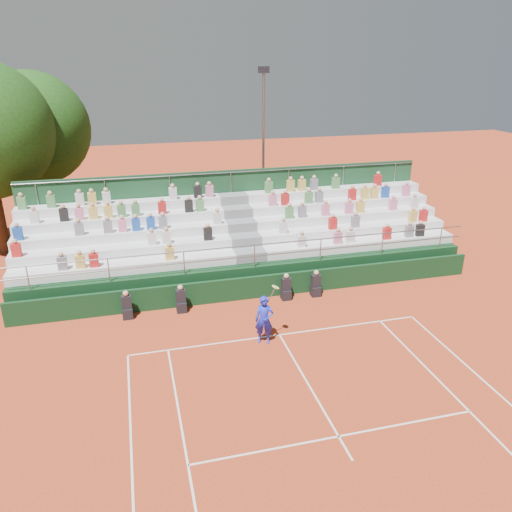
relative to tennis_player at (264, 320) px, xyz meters
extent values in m
plane|color=#B43D1E|center=(0.68, 0.31, -0.91)|extent=(90.00, 90.00, 0.00)
cube|color=white|center=(0.68, 0.31, -0.90)|extent=(11.00, 0.06, 0.01)
cube|color=white|center=(0.68, -2.89, -0.90)|extent=(0.06, 6.40, 0.01)
cube|color=white|center=(0.68, -5.18, -0.90)|extent=(8.22, 0.06, 0.01)
cube|color=black|center=(0.68, 3.51, -0.41)|extent=(20.00, 0.15, 1.00)
cube|color=black|center=(-4.74, 3.06, -0.69)|extent=(0.40, 0.40, 0.44)
cube|color=black|center=(-4.74, 3.06, -0.21)|extent=(0.38, 0.25, 0.55)
sphere|color=tan|center=(-4.74, 3.06, 0.17)|extent=(0.22, 0.22, 0.22)
cube|color=black|center=(-2.63, 3.06, -0.69)|extent=(0.40, 0.40, 0.44)
cube|color=black|center=(-2.63, 3.06, -0.21)|extent=(0.38, 0.25, 0.55)
sphere|color=tan|center=(-2.63, 3.06, 0.17)|extent=(0.22, 0.22, 0.22)
cube|color=black|center=(1.80, 3.06, -0.69)|extent=(0.40, 0.40, 0.44)
cube|color=black|center=(1.80, 3.06, -0.21)|extent=(0.38, 0.25, 0.55)
sphere|color=tan|center=(1.80, 3.06, 0.17)|extent=(0.22, 0.22, 0.22)
cube|color=black|center=(3.14, 3.06, -0.69)|extent=(0.40, 0.40, 0.44)
cube|color=black|center=(3.14, 3.06, -0.21)|extent=(0.38, 0.25, 0.55)
sphere|color=tan|center=(3.14, 3.06, 0.17)|extent=(0.22, 0.22, 0.22)
cube|color=black|center=(0.68, 6.61, -0.31)|extent=(20.00, 5.20, 1.20)
cube|color=silver|center=(-4.67, 4.94, 0.50)|extent=(9.30, 0.85, 0.42)
cube|color=silver|center=(6.03, 4.94, 0.50)|extent=(9.30, 0.85, 0.42)
cube|color=slate|center=(0.68, 4.94, 0.50)|extent=(1.40, 0.85, 0.42)
cube|color=silver|center=(-4.67, 5.79, 0.92)|extent=(9.30, 0.85, 0.42)
cube|color=silver|center=(6.03, 5.79, 0.92)|extent=(9.30, 0.85, 0.42)
cube|color=slate|center=(0.68, 5.79, 0.92)|extent=(1.40, 0.85, 0.42)
cube|color=silver|center=(-4.67, 6.64, 1.34)|extent=(9.30, 0.85, 0.42)
cube|color=silver|center=(6.03, 6.64, 1.34)|extent=(9.30, 0.85, 0.42)
cube|color=slate|center=(0.68, 6.64, 1.34)|extent=(1.40, 0.85, 0.42)
cube|color=silver|center=(-4.67, 7.49, 1.76)|extent=(9.30, 0.85, 0.42)
cube|color=silver|center=(6.03, 7.49, 1.76)|extent=(9.30, 0.85, 0.42)
cube|color=slate|center=(0.68, 7.49, 1.76)|extent=(1.40, 0.85, 0.42)
cube|color=silver|center=(-4.67, 8.34, 2.18)|extent=(9.30, 0.85, 0.42)
cube|color=silver|center=(6.03, 8.34, 2.18)|extent=(9.30, 0.85, 0.42)
cube|color=slate|center=(0.68, 8.34, 2.18)|extent=(1.40, 0.85, 0.42)
cube|color=#194225|center=(0.68, 8.86, 1.29)|extent=(20.00, 0.12, 4.40)
cylinder|color=gray|center=(0.68, 4.06, 1.29)|extent=(20.00, 0.05, 0.05)
cylinder|color=gray|center=(0.68, 8.76, 3.39)|extent=(20.00, 0.05, 0.05)
cube|color=slate|center=(-7.11, 4.79, 0.99)|extent=(0.36, 0.24, 0.56)
cube|color=gold|center=(-6.43, 4.79, 0.99)|extent=(0.36, 0.24, 0.56)
cube|color=red|center=(-5.89, 4.79, 0.99)|extent=(0.36, 0.24, 0.56)
cube|color=gold|center=(-2.83, 4.79, 0.99)|extent=(0.36, 0.24, 0.56)
cube|color=red|center=(-8.90, 5.64, 1.41)|extent=(0.36, 0.24, 0.56)
cube|color=silver|center=(-3.48, 5.64, 1.41)|extent=(0.36, 0.24, 0.56)
cube|color=silver|center=(-2.86, 5.64, 1.41)|extent=(0.36, 0.24, 0.56)
cube|color=black|center=(-1.05, 5.64, 1.41)|extent=(0.36, 0.24, 0.56)
cube|color=#1E4CB2|center=(-8.91, 6.49, 1.83)|extent=(0.36, 0.24, 0.56)
cube|color=slate|center=(-6.47, 6.49, 1.83)|extent=(0.36, 0.24, 0.56)
cube|color=slate|center=(-5.28, 6.49, 1.83)|extent=(0.36, 0.24, 0.56)
cube|color=pink|center=(-4.67, 6.49, 1.83)|extent=(0.36, 0.24, 0.56)
cube|color=#1E4CB2|center=(-4.09, 6.49, 1.83)|extent=(0.36, 0.24, 0.56)
cube|color=#1E4CB2|center=(-3.45, 6.49, 1.83)|extent=(0.36, 0.24, 0.56)
cube|color=slate|center=(-2.91, 6.49, 1.83)|extent=(0.36, 0.24, 0.56)
cube|color=silver|center=(-0.45, 6.49, 1.83)|extent=(0.36, 0.24, 0.56)
cube|color=silver|center=(-8.31, 7.34, 2.25)|extent=(0.36, 0.24, 0.56)
cube|color=black|center=(-7.11, 7.34, 2.25)|extent=(0.36, 0.24, 0.56)
cube|color=pink|center=(-6.47, 7.34, 2.25)|extent=(0.36, 0.24, 0.56)
cube|color=gold|center=(-5.88, 7.34, 2.25)|extent=(0.36, 0.24, 0.56)
cube|color=gold|center=(-5.23, 7.34, 2.25)|extent=(0.36, 0.24, 0.56)
cube|color=#4C8C4C|center=(-4.66, 7.34, 2.25)|extent=(0.36, 0.24, 0.56)
cube|color=#4C8C4C|center=(-4.03, 7.34, 2.25)|extent=(0.36, 0.24, 0.56)
cube|color=red|center=(-2.85, 7.34, 2.25)|extent=(0.36, 0.24, 0.56)
cube|color=black|center=(-1.63, 7.34, 2.25)|extent=(0.36, 0.24, 0.56)
cube|color=#4C8C4C|center=(-1.11, 7.34, 2.25)|extent=(0.36, 0.24, 0.56)
cube|color=#4C8C4C|center=(-8.88, 8.19, 2.67)|extent=(0.36, 0.24, 0.56)
cube|color=#4C8C4C|center=(-7.67, 8.19, 2.67)|extent=(0.36, 0.24, 0.56)
cube|color=silver|center=(-6.44, 8.19, 2.67)|extent=(0.36, 0.24, 0.56)
cube|color=gold|center=(-5.91, 8.19, 2.67)|extent=(0.36, 0.24, 0.56)
cube|color=silver|center=(-5.28, 8.19, 2.67)|extent=(0.36, 0.24, 0.56)
cube|color=silver|center=(-2.25, 8.19, 2.67)|extent=(0.36, 0.24, 0.56)
cube|color=black|center=(-1.07, 8.19, 2.67)|extent=(0.36, 0.24, 0.56)
cube|color=pink|center=(-0.50, 8.19, 2.67)|extent=(0.36, 0.24, 0.56)
cube|color=silver|center=(3.05, 4.79, 0.99)|extent=(0.36, 0.24, 0.56)
cube|color=pink|center=(4.80, 4.79, 0.99)|extent=(0.36, 0.24, 0.56)
cube|color=silver|center=(5.42, 4.79, 0.99)|extent=(0.36, 0.24, 0.56)
cube|color=red|center=(7.28, 4.79, 0.99)|extent=(0.36, 0.24, 0.56)
cube|color=slate|center=(8.44, 4.79, 0.99)|extent=(0.36, 0.24, 0.56)
cube|color=black|center=(9.02, 4.79, 0.99)|extent=(0.36, 0.24, 0.56)
cube|color=silver|center=(2.44, 5.64, 1.41)|extent=(0.36, 0.24, 0.56)
cube|color=red|center=(4.88, 5.64, 1.41)|extent=(0.36, 0.24, 0.56)
cube|color=slate|center=(6.03, 5.64, 1.41)|extent=(0.36, 0.24, 0.56)
cube|color=gold|center=(9.08, 5.64, 1.41)|extent=(0.36, 0.24, 0.56)
cube|color=red|center=(9.67, 5.64, 1.41)|extent=(0.36, 0.24, 0.56)
cube|color=#4C8C4C|center=(3.00, 6.49, 1.83)|extent=(0.36, 0.24, 0.56)
cube|color=slate|center=(3.64, 6.49, 1.83)|extent=(0.36, 0.24, 0.56)
cube|color=pink|center=(4.83, 6.49, 1.83)|extent=(0.36, 0.24, 0.56)
cube|color=pink|center=(6.06, 6.49, 1.83)|extent=(0.36, 0.24, 0.56)
cube|color=gold|center=(6.66, 6.49, 1.83)|extent=(0.36, 0.24, 0.56)
cube|color=pink|center=(8.43, 6.49, 1.83)|extent=(0.36, 0.24, 0.56)
cube|color=silver|center=(9.61, 6.49, 1.83)|extent=(0.36, 0.24, 0.56)
cube|color=pink|center=(2.42, 7.34, 2.25)|extent=(0.36, 0.24, 0.56)
cube|color=red|center=(3.06, 7.34, 2.25)|extent=(0.36, 0.24, 0.56)
cube|color=#4C8C4C|center=(4.27, 7.34, 2.25)|extent=(0.36, 0.24, 0.56)
cube|color=slate|center=(4.81, 7.34, 2.25)|extent=(0.36, 0.24, 0.56)
cube|color=red|center=(6.58, 7.34, 2.25)|extent=(0.36, 0.24, 0.56)
cube|color=gold|center=(7.27, 7.34, 2.25)|extent=(0.36, 0.24, 0.56)
cube|color=gold|center=(7.79, 7.34, 2.25)|extent=(0.36, 0.24, 0.56)
cube|color=#1E4CB2|center=(8.42, 7.34, 2.25)|extent=(0.36, 0.24, 0.56)
cube|color=pink|center=(9.60, 7.34, 2.25)|extent=(0.36, 0.24, 0.56)
cube|color=#4C8C4C|center=(2.47, 8.19, 2.67)|extent=(0.36, 0.24, 0.56)
cube|color=gold|center=(3.60, 8.19, 2.67)|extent=(0.36, 0.24, 0.56)
cube|color=gold|center=(4.19, 8.19, 2.67)|extent=(0.36, 0.24, 0.56)
cube|color=slate|center=(4.84, 8.19, 2.67)|extent=(0.36, 0.24, 0.56)
cube|color=#4C8C4C|center=(6.02, 8.19, 2.67)|extent=(0.36, 0.24, 0.56)
cube|color=red|center=(8.39, 8.19, 2.67)|extent=(0.36, 0.24, 0.56)
imported|color=#1B29D0|center=(0.00, 0.00, 0.00)|extent=(0.76, 0.62, 1.80)
cylinder|color=gray|center=(0.25, 0.00, 0.94)|extent=(0.26, 0.03, 0.51)
cylinder|color=#E5D866|center=(0.40, 0.00, 1.24)|extent=(0.26, 0.28, 0.14)
cylinder|color=#352313|center=(-10.80, 11.92, 0.91)|extent=(0.50, 0.50, 3.64)
cylinder|color=#352313|center=(-9.07, 15.19, 0.81)|extent=(0.50, 0.50, 3.43)
sphere|color=#153A0F|center=(-9.07, 15.19, 4.99)|extent=(6.17, 6.17, 6.17)
cylinder|color=gray|center=(3.50, 12.99, 3.47)|extent=(0.16, 0.16, 8.74)
cube|color=black|center=(3.50, 12.99, 8.01)|extent=(0.60, 0.25, 0.35)
camera|label=1|loc=(-4.20, -15.02, 8.75)|focal=35.00mm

